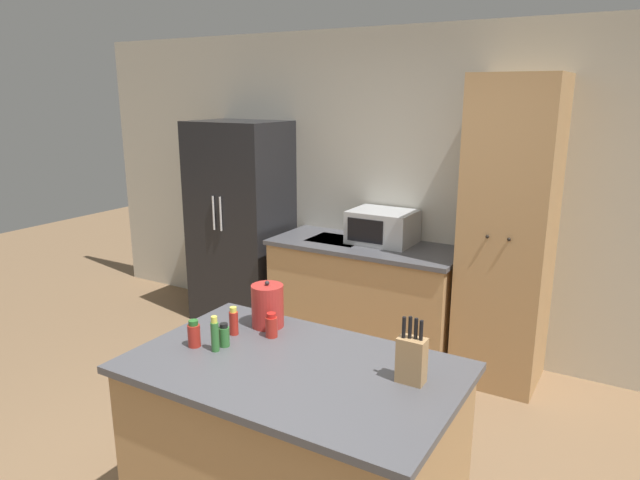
% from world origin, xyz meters
% --- Properties ---
extents(wall_back, '(7.20, 0.06, 2.60)m').
position_xyz_m(wall_back, '(0.00, 2.33, 1.30)').
color(wall_back, beige).
rests_on(wall_back, ground_plane).
extents(refrigerator, '(0.83, 0.65, 1.85)m').
position_xyz_m(refrigerator, '(-1.75, 1.99, 0.92)').
color(refrigerator, black).
rests_on(refrigerator, ground_plane).
extents(back_counter, '(1.57, 0.68, 0.90)m').
position_xyz_m(back_counter, '(-0.46, 1.98, 0.45)').
color(back_counter, tan).
rests_on(back_counter, ground_plane).
extents(pantry_cabinet, '(0.59, 0.60, 2.22)m').
position_xyz_m(pantry_cabinet, '(0.64, 2.01, 1.11)').
color(pantry_cabinet, tan).
rests_on(pantry_cabinet, ground_plane).
extents(kitchen_island, '(1.49, 0.92, 0.91)m').
position_xyz_m(kitchen_island, '(0.19, -0.10, 0.46)').
color(kitchen_island, tan).
rests_on(kitchen_island, ground_plane).
extents(microwave, '(0.51, 0.40, 0.27)m').
position_xyz_m(microwave, '(-0.36, 2.08, 1.03)').
color(microwave, '#B2B5B7').
rests_on(microwave, back_counter).
extents(knife_block, '(0.12, 0.08, 0.29)m').
position_xyz_m(knife_block, '(0.71, 0.02, 1.01)').
color(knife_block, tan).
rests_on(knife_block, kitchen_island).
extents(spice_bottle_tall_dark, '(0.04, 0.04, 0.17)m').
position_xyz_m(spice_bottle_tall_dark, '(-0.20, -0.17, 0.99)').
color(spice_bottle_tall_dark, '#337033').
rests_on(spice_bottle_tall_dark, kitchen_island).
extents(spice_bottle_short_red, '(0.05, 0.05, 0.15)m').
position_xyz_m(spice_bottle_short_red, '(-0.25, 0.02, 0.97)').
color(spice_bottle_short_red, '#B2281E').
rests_on(spice_bottle_short_red, kitchen_island).
extents(spice_bottle_amber_oil, '(0.06, 0.06, 0.13)m').
position_xyz_m(spice_bottle_amber_oil, '(-0.06, 0.10, 0.97)').
color(spice_bottle_amber_oil, '#B2281E').
rests_on(spice_bottle_amber_oil, kitchen_island).
extents(spice_bottle_green_herb, '(0.06, 0.06, 0.13)m').
position_xyz_m(spice_bottle_green_herb, '(-0.32, -0.18, 0.97)').
color(spice_bottle_green_herb, '#B2281E').
rests_on(spice_bottle_green_herb, kitchen_island).
extents(spice_bottle_pale_salt, '(0.05, 0.05, 0.12)m').
position_xyz_m(spice_bottle_pale_salt, '(-0.20, -0.11, 0.96)').
color(spice_bottle_pale_salt, '#337033').
rests_on(spice_bottle_pale_salt, kitchen_island).
extents(kettle, '(0.17, 0.17, 0.25)m').
position_xyz_m(kettle, '(-0.16, 0.20, 1.02)').
color(kettle, '#B72D28').
rests_on(kettle, kitchen_island).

